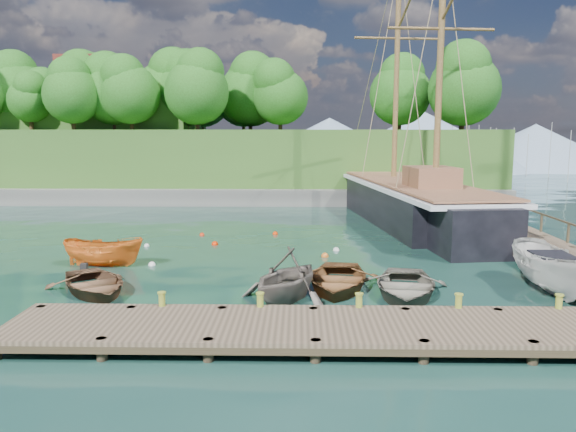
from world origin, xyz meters
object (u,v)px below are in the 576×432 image
(rowboat_3, at_px, (405,295))
(motorboat_orange, at_px, (104,266))
(cabin_boat_white, at_px, (550,292))
(rowboat_0, at_px, (94,292))
(schooner, at_px, (411,206))
(rowboat_2, at_px, (337,288))
(rowboat_1, at_px, (287,300))

(rowboat_3, distance_m, motorboat_orange, 13.11)
(rowboat_3, xyz_separation_m, motorboat_orange, (-12.42, 4.19, 0.00))
(cabin_boat_white, bearing_deg, rowboat_3, -174.26)
(motorboat_orange, distance_m, cabin_boat_white, 18.24)
(rowboat_0, height_order, schooner, schooner)
(cabin_boat_white, height_order, schooner, schooner)
(schooner, bearing_deg, rowboat_2, -118.06)
(rowboat_2, distance_m, schooner, 16.34)
(rowboat_2, bearing_deg, rowboat_0, -167.73)
(rowboat_0, height_order, cabin_boat_white, cabin_boat_white)
(rowboat_0, distance_m, schooner, 21.77)
(cabin_boat_white, bearing_deg, motorboat_orange, 168.87)
(rowboat_0, relative_size, rowboat_2, 0.92)
(rowboat_0, relative_size, schooner, 0.15)
(rowboat_0, bearing_deg, cabin_boat_white, -32.73)
(motorboat_orange, distance_m, schooner, 19.83)
(rowboat_1, height_order, cabin_boat_white, rowboat_1)
(rowboat_3, distance_m, cabin_boat_white, 5.46)
(rowboat_0, bearing_deg, rowboat_1, -40.48)
(rowboat_2, distance_m, rowboat_3, 2.55)
(rowboat_3, relative_size, cabin_boat_white, 0.89)
(cabin_boat_white, relative_size, schooner, 0.18)
(rowboat_1, distance_m, rowboat_2, 2.42)
(rowboat_0, distance_m, motorboat_orange, 4.16)
(rowboat_0, height_order, motorboat_orange, motorboat_orange)
(motorboat_orange, xyz_separation_m, schooner, (15.80, 11.92, 1.15))
(motorboat_orange, bearing_deg, cabin_boat_white, -93.48)
(rowboat_2, distance_m, cabin_boat_white, 7.84)
(rowboat_1, relative_size, schooner, 0.13)
(rowboat_2, bearing_deg, rowboat_3, -12.29)
(rowboat_1, distance_m, rowboat_3, 4.32)
(rowboat_0, xyz_separation_m, motorboat_orange, (-1.03, 4.03, 0.00))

